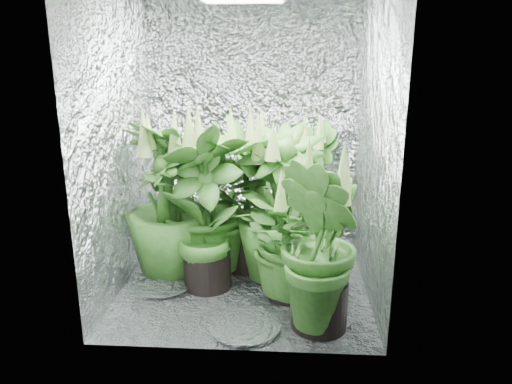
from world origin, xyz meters
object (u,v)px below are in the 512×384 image
at_px(plant_b, 247,197).
at_px(circulation_fan, 330,250).
at_px(plant_d, 169,202).
at_px(plant_f, 206,209).
at_px(plant_h, 278,208).
at_px(plant_c, 307,187).
at_px(plant_g, 322,247).
at_px(plant_a, 210,202).
at_px(plant_e, 289,238).

height_order(plant_b, circulation_fan, plant_b).
relative_size(plant_b, circulation_fan, 2.98).
relative_size(plant_d, plant_f, 0.98).
height_order(plant_f, circulation_fan, plant_f).
height_order(plant_f, plant_h, plant_f).
height_order(plant_c, circulation_fan, plant_c).
bearing_deg(plant_g, plant_c, 91.92).
distance_m(plant_f, circulation_fan, 0.95).
xyz_separation_m(plant_h, circulation_fan, (0.36, 0.14, -0.35)).
bearing_deg(plant_c, plant_a, -145.39).
distance_m(plant_e, plant_g, 0.39).
bearing_deg(plant_b, circulation_fan, -3.67).
height_order(plant_a, plant_d, plant_d).
xyz_separation_m(plant_c, circulation_fan, (0.16, -0.46, -0.33)).
height_order(plant_d, plant_f, plant_f).
xyz_separation_m(plant_a, plant_f, (0.01, -0.26, 0.04)).
distance_m(plant_d, circulation_fan, 1.16).
height_order(plant_c, plant_g, plant_g).
height_order(plant_a, plant_h, plant_h).
relative_size(plant_f, plant_g, 1.10).
distance_m(plant_b, plant_h, 0.29).
distance_m(plant_f, plant_g, 0.84).
bearing_deg(circulation_fan, plant_e, -136.10).
distance_m(plant_e, plant_h, 0.28).
height_order(plant_h, circulation_fan, plant_h).
relative_size(plant_e, plant_h, 0.76).
bearing_deg(plant_d, plant_g, -31.93).
xyz_separation_m(plant_c, plant_d, (-0.94, -0.57, 0.04)).
relative_size(plant_b, plant_c, 1.10).
xyz_separation_m(plant_b, plant_d, (-0.51, -0.15, 0.00)).
relative_size(plant_g, plant_h, 0.95).
bearing_deg(circulation_fan, plant_h, -168.24).
bearing_deg(circulation_fan, plant_f, -170.75).
xyz_separation_m(plant_e, plant_h, (-0.07, 0.25, 0.11)).
distance_m(plant_b, circulation_fan, 0.69).
bearing_deg(plant_f, plant_h, 16.38).
height_order(plant_d, circulation_fan, plant_d).
bearing_deg(plant_c, plant_g, -88.08).
distance_m(plant_d, plant_f, 0.32).
height_order(plant_c, plant_h, plant_h).
bearing_deg(plant_e, plant_f, 167.86).
xyz_separation_m(plant_e, circulation_fan, (0.29, 0.39, -0.24)).
bearing_deg(plant_b, plant_e, -55.21).
relative_size(plant_a, plant_f, 0.90).
distance_m(plant_c, plant_f, 0.99).
height_order(plant_b, plant_g, plant_b).
distance_m(plant_d, plant_g, 1.16).
bearing_deg(plant_b, plant_c, 44.15).
height_order(plant_d, plant_e, plant_d).
distance_m(plant_e, plant_f, 0.56).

